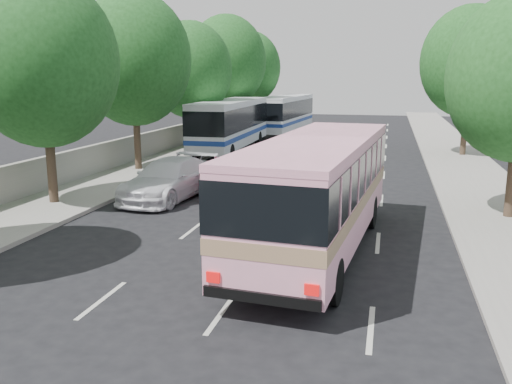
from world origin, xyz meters
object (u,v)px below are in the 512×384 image
(white_pickup, at_px, (169,179))
(tour_coach_front, at_px, (231,121))
(pink_taxi, at_px, (236,178))
(tour_coach_rear, at_px, (286,111))
(pink_bus, at_px, (318,182))

(white_pickup, relative_size, tour_coach_front, 0.49)
(white_pickup, bearing_deg, pink_taxi, 37.68)
(pink_taxi, height_order, tour_coach_rear, tour_coach_rear)
(pink_bus, relative_size, tour_coach_front, 0.92)
(pink_bus, xyz_separation_m, pink_taxi, (-4.47, 7.05, -1.35))
(pink_taxi, bearing_deg, white_pickup, -141.61)
(white_pickup, distance_m, tour_coach_front, 14.36)
(tour_coach_front, height_order, tour_coach_rear, tour_coach_front)
(white_pickup, relative_size, tour_coach_rear, 0.51)
(pink_bus, distance_m, white_pickup, 8.99)
(tour_coach_rear, bearing_deg, white_pickup, -85.99)
(white_pickup, height_order, tour_coach_rear, tour_coach_rear)
(white_pickup, bearing_deg, tour_coach_front, 102.61)
(pink_taxi, bearing_deg, pink_bus, -50.30)
(tour_coach_front, distance_m, tour_coach_rear, 12.14)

